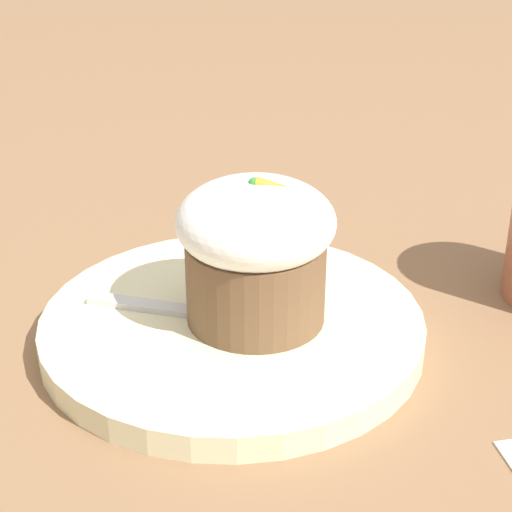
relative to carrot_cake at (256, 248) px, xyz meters
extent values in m
plane|color=#846042|center=(-0.01, 0.00, -0.06)|extent=(4.00, 4.00, 0.00)
cylinder|color=beige|center=(-0.01, 0.00, -0.05)|extent=(0.23, 0.23, 0.02)
cylinder|color=brown|center=(0.00, 0.00, -0.02)|extent=(0.08, 0.08, 0.05)
ellipsoid|color=white|center=(0.00, 0.00, 0.02)|extent=(0.09, 0.09, 0.05)
cone|color=orange|center=(0.01, 0.00, 0.04)|extent=(0.02, 0.01, 0.01)
sphere|color=green|center=(0.00, 0.00, 0.04)|extent=(0.01, 0.01, 0.01)
cube|color=silver|center=(-0.06, 0.00, -0.04)|extent=(0.08, 0.02, 0.00)
ellipsoid|color=silver|center=(-0.01, 0.00, -0.04)|extent=(0.05, 0.04, 0.01)
camera|label=1|loc=(0.06, -0.43, 0.21)|focal=60.00mm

